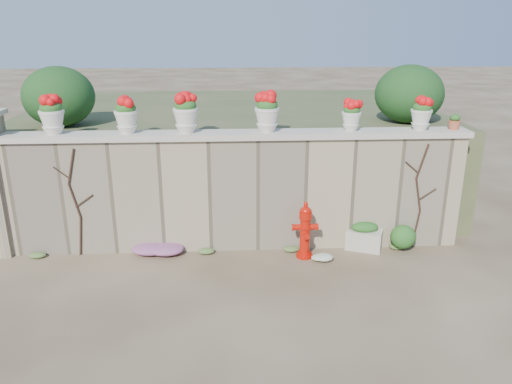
{
  "coord_description": "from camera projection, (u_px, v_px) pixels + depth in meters",
  "views": [
    {
      "loc": [
        -0.07,
        -6.47,
        3.84
      ],
      "look_at": [
        0.37,
        1.4,
        1.16
      ],
      "focal_mm": 35.0,
      "sensor_mm": 36.0,
      "label": 1
    }
  ],
  "objects": [
    {
      "name": "urn_pot_2",
      "position": [
        186.0,
        113.0,
        8.24
      ],
      "size": [
        0.42,
        0.42,
        0.66
      ],
      "color": "silver",
      "rests_on": "wall_cap"
    },
    {
      "name": "wall_cap",
      "position": [
        233.0,
        135.0,
        8.4
      ],
      "size": [
        8.1,
        0.52,
        0.1
      ],
      "primitive_type": "cube",
      "color": "beige",
      "rests_on": "stone_wall"
    },
    {
      "name": "urn_pot_3",
      "position": [
        267.0,
        113.0,
        8.31
      ],
      "size": [
        0.41,
        0.41,
        0.65
      ],
      "color": "silver",
      "rests_on": "wall_cap"
    },
    {
      "name": "urn_pot_5",
      "position": [
        421.0,
        114.0,
        8.47
      ],
      "size": [
        0.36,
        0.36,
        0.56
      ],
      "color": "silver",
      "rests_on": "wall_cap"
    },
    {
      "name": "stone_wall",
      "position": [
        234.0,
        194.0,
        8.74
      ],
      "size": [
        8.0,
        0.4,
        2.0
      ],
      "primitive_type": "cube",
      "color": "tan",
      "rests_on": "ground"
    },
    {
      "name": "green_shrub",
      "position": [
        404.0,
        236.0,
        8.71
      ],
      "size": [
        0.66,
        0.59,
        0.63
      ],
      "primitive_type": "ellipsoid",
      "color": "#1E5119",
      "rests_on": "ground"
    },
    {
      "name": "ground",
      "position": [
        237.0,
        297.0,
        7.36
      ],
      "size": [
        80.0,
        80.0,
        0.0
      ],
      "primitive_type": "plane",
      "color": "#4C3926",
      "rests_on": "ground"
    },
    {
      "name": "planter_box",
      "position": [
        364.0,
        237.0,
        8.87
      ],
      "size": [
        0.7,
        0.56,
        0.51
      ],
      "rotation": [
        0.0,
        0.0,
        -0.4
      ],
      "color": "beige",
      "rests_on": "ground"
    },
    {
      "name": "urn_pot_1",
      "position": [
        126.0,
        115.0,
        8.2
      ],
      "size": [
        0.39,
        0.39,
        0.61
      ],
      "color": "silver",
      "rests_on": "wall_cap"
    },
    {
      "name": "vine_right",
      "position": [
        419.0,
        195.0,
        8.7
      ],
      "size": [
        0.6,
        0.04,
        1.91
      ],
      "color": "black",
      "rests_on": "ground"
    },
    {
      "name": "fire_hydrant",
      "position": [
        305.0,
        230.0,
        8.47
      ],
      "size": [
        0.43,
        0.3,
        1.0
      ],
      "rotation": [
        0.0,
        0.0,
        0.0
      ],
      "color": "red",
      "rests_on": "ground"
    },
    {
      "name": "terracotta_pot",
      "position": [
        454.0,
        123.0,
        8.55
      ],
      "size": [
        0.21,
        0.21,
        0.26
      ],
      "color": "#B65637",
      "rests_on": "wall_cap"
    },
    {
      "name": "back_shrub_right",
      "position": [
        409.0,
        94.0,
        9.55
      ],
      "size": [
        1.3,
        1.3,
        1.1
      ],
      "primitive_type": "ellipsoid",
      "color": "#143814",
      "rests_on": "raised_fill"
    },
    {
      "name": "urn_pot_4",
      "position": [
        351.0,
        116.0,
        8.41
      ],
      "size": [
        0.33,
        0.33,
        0.51
      ],
      "color": "silver",
      "rests_on": "wall_cap"
    },
    {
      "name": "white_flowers",
      "position": [
        322.0,
        256.0,
        8.46
      ],
      "size": [
        0.48,
        0.38,
        0.17
      ],
      "primitive_type": "ellipsoid",
      "color": "white",
      "rests_on": "ground"
    },
    {
      "name": "urn_pot_0",
      "position": [
        52.0,
        115.0,
        8.13
      ],
      "size": [
        0.4,
        0.4,
        0.63
      ],
      "color": "silver",
      "rests_on": "wall_cap"
    },
    {
      "name": "magenta_clump",
      "position": [
        159.0,
        249.0,
        8.67
      ],
      "size": [
        0.85,
        0.57,
        0.23
      ],
      "primitive_type": "ellipsoid",
      "color": "#D029BE",
      "rests_on": "ground"
    },
    {
      "name": "back_shrub_left",
      "position": [
        59.0,
        97.0,
        9.21
      ],
      "size": [
        1.3,
        1.3,
        1.1
      ],
      "primitive_type": "ellipsoid",
      "color": "#143814",
      "rests_on": "raised_fill"
    },
    {
      "name": "vine_left",
      "position": [
        76.0,
        201.0,
        8.39
      ],
      "size": [
        0.6,
        0.04,
        1.91
      ],
      "color": "black",
      "rests_on": "ground"
    },
    {
      "name": "raised_fill",
      "position": [
        232.0,
        150.0,
        11.77
      ],
      "size": [
        9.0,
        6.0,
        2.0
      ],
      "primitive_type": "cube",
      "color": "#384C23",
      "rests_on": "ground"
    }
  ]
}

